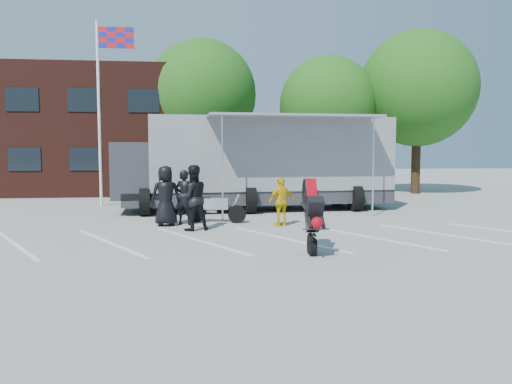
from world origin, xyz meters
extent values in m
plane|color=gray|center=(0.00, 0.00, 0.00)|extent=(100.00, 100.00, 0.00)
cube|color=white|center=(0.00, 1.00, 0.01)|extent=(18.09, 13.33, 0.01)
cube|color=#3F1B14|center=(-10.00, 18.00, 3.50)|extent=(18.00, 8.00, 7.00)
cylinder|color=white|center=(-6.50, 10.00, 4.00)|extent=(0.12, 0.12, 8.00)
cube|color=red|center=(-5.70, 10.00, 7.30)|extent=(1.50, 0.04, 0.90)
cylinder|color=#382314|center=(-2.00, 16.00, 1.62)|extent=(0.50, 0.50, 3.24)
sphere|color=#194D13|center=(-2.00, 16.00, 5.58)|extent=(6.12, 6.12, 6.12)
cylinder|color=#382314|center=(5.00, 15.00, 1.44)|extent=(0.50, 0.50, 2.88)
sphere|color=#194D13|center=(5.00, 15.00, 4.96)|extent=(5.44, 5.44, 5.44)
cylinder|color=#382314|center=(10.00, 14.50, 1.71)|extent=(0.50, 0.50, 3.42)
sphere|color=#194D13|center=(10.00, 14.50, 5.89)|extent=(6.46, 6.46, 6.46)
imported|color=black|center=(-3.28, 3.82, 0.98)|extent=(1.08, 0.83, 1.97)
imported|color=black|center=(-2.68, 4.00, 0.91)|extent=(0.78, 0.66, 1.81)
imported|color=black|center=(-2.40, 2.78, 1.00)|extent=(1.17, 1.03, 2.01)
imported|color=#E3BA0B|center=(0.45, 3.36, 0.80)|extent=(1.01, 0.70, 1.60)
camera|label=1|loc=(-2.19, -12.52, 2.47)|focal=35.00mm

